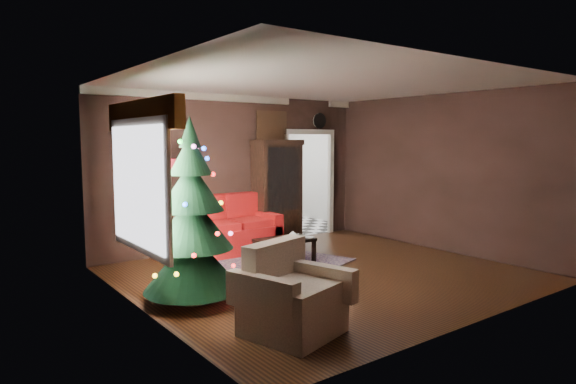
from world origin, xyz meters
TOP-DOWN VIEW (x-y plane):
  - floor at (0.00, 0.00)m, footprint 5.50×5.50m
  - ceiling at (0.00, 0.00)m, footprint 5.50×5.50m
  - wall_back at (0.00, 2.50)m, footprint 5.50×0.00m
  - wall_front at (0.00, -2.50)m, footprint 5.50×0.00m
  - wall_left at (-2.75, 0.00)m, footprint 0.00×5.50m
  - wall_right at (2.75, 0.00)m, footprint 0.00×5.50m
  - doorway at (1.70, 2.50)m, footprint 1.10×0.10m
  - left_window at (-2.71, 0.20)m, footprint 0.05×1.60m
  - valance at (-2.63, 0.20)m, footprint 0.12×2.10m
  - kitchen_floor at (1.70, 4.00)m, footprint 3.00×3.00m
  - kitchen_window at (1.70, 5.45)m, footprint 0.70×0.06m
  - rug at (-0.44, 0.81)m, footprint 2.91×2.48m
  - loveseat at (-0.40, 2.05)m, footprint 1.70×0.90m
  - curio_cabinet at (0.75, 2.27)m, footprint 0.90×0.45m
  - floor_lamp at (-1.64, 1.84)m, footprint 0.38×0.38m
  - christmas_tree at (-2.13, -0.01)m, footprint 1.31×1.31m
  - armchair at (-1.76, -1.57)m, footprint 1.10×1.10m
  - coffee_table at (-0.14, 0.81)m, footprint 0.93×0.59m
  - teapot at (-0.13, 0.59)m, footprint 0.15×0.15m
  - cup_a at (-0.31, 0.59)m, footprint 0.10×0.10m
  - cup_b at (-0.27, 0.66)m, footprint 0.07×0.07m
  - book at (0.13, 0.65)m, footprint 0.15×0.04m
  - wall_clock at (1.95, 2.45)m, footprint 0.32×0.32m
  - painting at (0.75, 2.46)m, footprint 0.62×0.05m
  - kitchen_counter at (1.70, 5.20)m, footprint 1.80×0.60m
  - kitchen_table at (1.40, 3.70)m, footprint 0.70×0.70m

SIDE VIEW (x-z plane):
  - floor at x=0.00m, z-range 0.00..0.00m
  - kitchen_floor at x=1.70m, z-range 0.00..0.00m
  - rug at x=-0.44m, z-range 0.00..0.01m
  - coffee_table at x=-0.14m, z-range 0.01..0.42m
  - kitchen_table at x=1.40m, z-range 0.00..0.75m
  - cup_b at x=-0.27m, z-range 0.42..0.47m
  - kitchen_counter at x=1.70m, z-range 0.00..0.90m
  - cup_a at x=-0.31m, z-range 0.42..0.49m
  - armchair at x=-1.76m, z-range 0.01..0.91m
  - teapot at x=-0.13m, z-range 0.42..0.56m
  - loveseat at x=-0.40m, z-range 0.00..1.00m
  - book at x=0.13m, z-range 0.42..0.62m
  - floor_lamp at x=-1.64m, z-range -0.03..1.69m
  - curio_cabinet at x=0.75m, z-range 0.00..1.90m
  - doorway at x=1.70m, z-range 0.00..2.10m
  - christmas_tree at x=-2.13m, z-range -0.09..2.19m
  - wall_back at x=0.00m, z-range -1.35..4.15m
  - wall_front at x=0.00m, z-range -1.35..4.15m
  - wall_left at x=-2.75m, z-range -1.35..4.15m
  - wall_right at x=2.75m, z-range -1.35..4.15m
  - left_window at x=-2.71m, z-range 0.75..2.15m
  - kitchen_window at x=1.70m, z-range 1.35..2.05m
  - painting at x=0.75m, z-range 1.99..2.51m
  - valance at x=-2.63m, z-range 2.10..2.44m
  - wall_clock at x=1.95m, z-range 2.35..2.41m
  - ceiling at x=0.00m, z-range 2.80..2.80m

